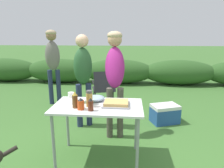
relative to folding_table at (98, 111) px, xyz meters
The scene contains 17 objects.
ground_plane 0.66m from the folding_table, ahead, with size 60.00×60.00×0.00m, color #3D6B2D.
shrub_hedge 4.31m from the folding_table, 90.00° to the left, with size 14.40×0.90×0.81m.
folding_table is the anchor object (origin of this frame).
food_tray 0.25m from the folding_table, ahead, with size 0.33×0.27×0.06m.
plate_stack 0.30m from the folding_table, 163.87° to the left, with size 0.21×0.21×0.03m, color white.
mixing_bowl 0.21m from the folding_table, 106.59° to the left, with size 0.23×0.23×0.07m, color #99B2CC.
paper_cup_stack 0.45m from the folding_table, 155.49° to the left, with size 0.08×0.08×0.10m, color white.
bbq_sauce_bottle 0.25m from the folding_table, 105.31° to the right, with size 0.06×0.06×0.15m.
beer_bottle 0.33m from the folding_table, 157.36° to the right, with size 0.07×0.07×0.20m.
relish_jar 0.20m from the folding_table, 166.66° to the left, with size 0.08×0.08×0.16m.
spice_jar 0.20m from the folding_table, 151.18° to the right, with size 0.08×0.08×0.20m.
hot_sauce_bottle 0.28m from the folding_table, 137.61° to the right, with size 0.08×0.08×0.14m.
standing_person_in_red_jacket 0.85m from the folding_table, 77.87° to the left, with size 0.34×0.47×1.65m.
standing_person_with_beanie 2.52m from the folding_table, 123.23° to the left, with size 0.37×0.31×1.70m.
standing_person_in_dark_puffer 1.09m from the folding_table, 112.71° to the left, with size 0.39×0.35×1.60m.
camp_chair_green_behind_table 1.99m from the folding_table, 95.42° to the left, with size 0.60×0.69×0.83m.
cooler_box 1.69m from the folding_table, 49.37° to the left, with size 0.56×0.47×0.34m.
Camera 1 is at (0.38, -2.31, 1.58)m, focal length 32.00 mm.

